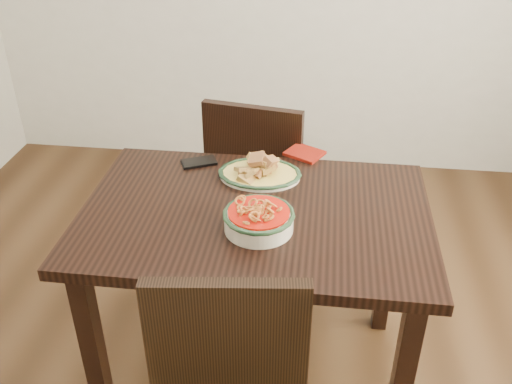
# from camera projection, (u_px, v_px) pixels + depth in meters

# --- Properties ---
(floor) EXTENTS (3.50, 3.50, 0.00)m
(floor) POSITION_uv_depth(u_px,v_px,m) (236.00, 362.00, 2.29)
(floor) COLOR #332010
(floor) RESTS_ON ground
(dining_table) EXTENTS (1.15, 0.77, 0.75)m
(dining_table) POSITION_uv_depth(u_px,v_px,m) (255.00, 236.00, 1.93)
(dining_table) COLOR black
(dining_table) RESTS_ON ground
(chair_far) EXTENTS (0.49, 0.49, 0.89)m
(chair_far) POSITION_uv_depth(u_px,v_px,m) (260.00, 178.00, 2.55)
(chair_far) COLOR black
(chair_far) RESTS_ON ground
(fish_plate) EXTENTS (0.29, 0.23, 0.11)m
(fish_plate) POSITION_uv_depth(u_px,v_px,m) (260.00, 166.00, 2.04)
(fish_plate) COLOR beige
(fish_plate) RESTS_ON dining_table
(noodle_bowl) EXTENTS (0.23, 0.23, 0.08)m
(noodle_bowl) POSITION_uv_depth(u_px,v_px,m) (259.00, 217.00, 1.76)
(noodle_bowl) COLOR beige
(noodle_bowl) RESTS_ON dining_table
(smartphone) EXTENTS (0.15, 0.12, 0.01)m
(smartphone) POSITION_uv_depth(u_px,v_px,m) (199.00, 162.00, 2.15)
(smartphone) COLOR black
(smartphone) RESTS_ON dining_table
(napkin) EXTENTS (0.17, 0.16, 0.01)m
(napkin) POSITION_uv_depth(u_px,v_px,m) (305.00, 153.00, 2.21)
(napkin) COLOR maroon
(napkin) RESTS_ON dining_table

